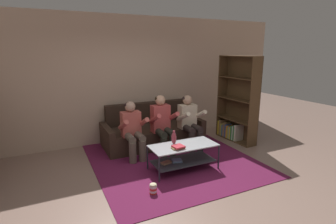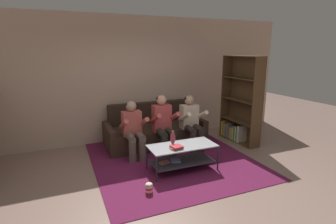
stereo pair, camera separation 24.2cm
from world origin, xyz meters
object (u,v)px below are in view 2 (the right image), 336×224
vase (173,138)px  popcorn_tub (149,188)px  person_seated_right (191,120)px  couch (154,131)px  bookshelf (240,110)px  person_seated_middle (164,122)px  book_stack (176,147)px  person_seated_left (133,127)px  coffee_table (181,154)px

vase → popcorn_tub: (-0.68, -0.66, -0.50)m
person_seated_right → popcorn_tub: 2.16m
couch → person_seated_right: (0.66, -0.58, 0.34)m
bookshelf → couch: bearing=163.4°
person_seated_middle → book_stack: (-0.18, -1.05, -0.16)m
person_seated_left → vase: 0.96m
popcorn_tub → vase: bearing=44.0°
book_stack → vase: bearing=82.8°
couch → vase: 1.44m
person_seated_middle → book_stack: 1.07m
popcorn_tub → coffee_table: bearing=34.3°
person_seated_left → book_stack: (0.48, -1.04, -0.12)m
person_seated_middle → popcorn_tub: (-0.83, -1.48, -0.57)m
coffee_table → vase: 0.32m
couch → popcorn_tub: (-0.83, -2.05, -0.20)m
book_stack → popcorn_tub: book_stack is taller
person_seated_left → popcorn_tub: bearing=-96.8°
person_seated_middle → popcorn_tub: 1.79m
coffee_table → bookshelf: 2.22m
coffee_table → popcorn_tub: 1.00m
coffee_table → book_stack: (-0.15, -0.12, 0.19)m
couch → popcorn_tub: 2.23m
person_seated_left → person_seated_right: person_seated_right is taller
person_seated_middle → person_seated_right: (0.66, -0.00, -0.02)m
vase → bookshelf: (2.09, 0.82, 0.17)m
person_seated_middle → book_stack: person_seated_middle is taller
couch → person_seated_middle: bearing=-90.0°
couch → person_seated_right: 0.94m
popcorn_tub → book_stack: bearing=33.6°
bookshelf → popcorn_tub: bookshelf is taller
vase → person_seated_middle: bearing=79.7°
popcorn_tub → person_seated_left: bearing=83.2°
couch → person_seated_middle: (0.00, -0.58, 0.37)m
couch → coffee_table: bearing=-91.0°
person_seated_left → popcorn_tub: person_seated_left is taller
person_seated_middle → bookshelf: size_ratio=0.60×
couch → bookshelf: (1.94, -0.58, 0.47)m
couch → person_seated_left: (-0.66, -0.58, 0.33)m
person_seated_left → person_seated_middle: (0.66, 0.01, 0.04)m
person_seated_left → person_seated_right: (1.31, 0.00, 0.01)m
coffee_table → person_seated_left: bearing=124.2°
book_stack → bookshelf: bearing=26.2°
person_seated_left → book_stack: person_seated_left is taller
person_seated_middle → book_stack: size_ratio=5.37×
couch → bookshelf: bearing=-16.6°
couch → person_seated_left: person_seated_left is taller
coffee_table → book_stack: book_stack is taller
book_stack → bookshelf: size_ratio=0.11×
book_stack → popcorn_tub: 0.88m
person_seated_right → book_stack: size_ratio=5.16×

